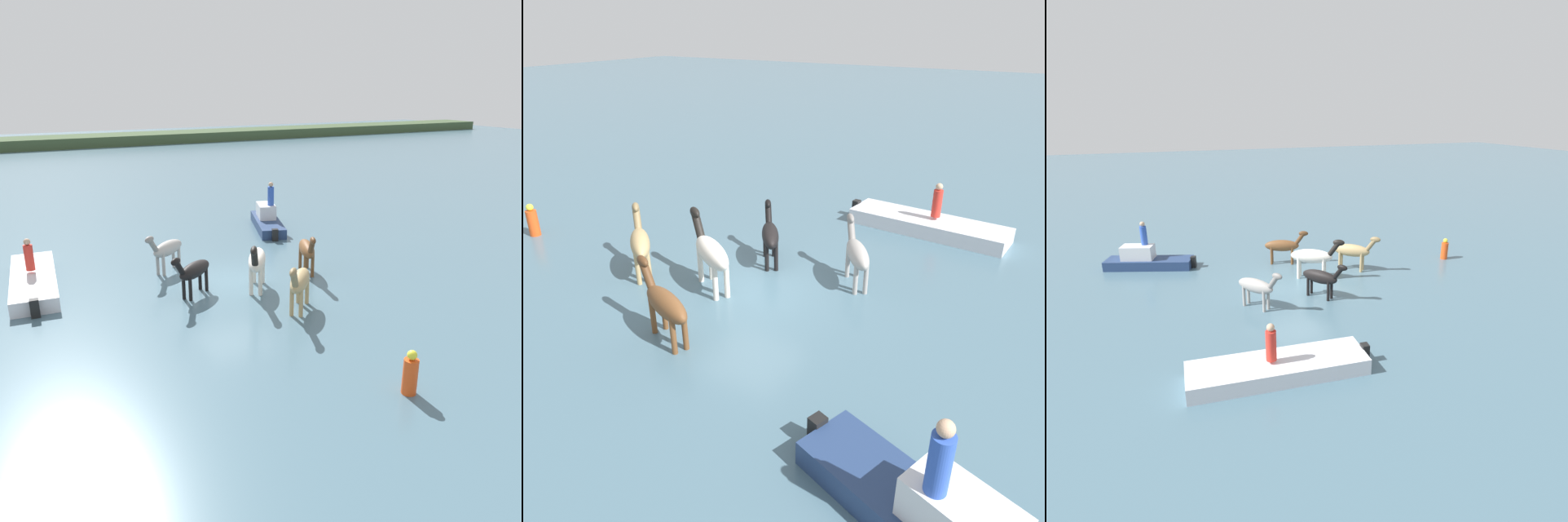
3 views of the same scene
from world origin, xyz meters
The scene contains 12 objects.
ground_plane centered at (0.00, 0.00, 0.00)m, with size 143.17×143.17×0.00m, color #476675.
distant_shoreline centered at (0.00, 50.14, 0.00)m, with size 128.86×6.00×2.40m, color #3B4E2F.
horse_mid_herd centered at (-1.82, 2.31, 0.95)m, with size 1.97×1.60×1.72m.
horse_pinto_flank centered at (0.48, -0.99, 1.10)m, with size 1.67×2.39×1.99m.
horse_dun_straggler centered at (3.01, -0.28, 0.97)m, with size 1.14×2.23×1.76m.
horse_lead centered at (-1.73, -0.50, 0.93)m, with size 1.94×1.55×1.68m.
horse_rear_stallion centered at (0.89, -3.26, 1.01)m, with size 1.84×2.01×1.84m.
boat_launch_far centered at (-6.68, 2.87, 0.18)m, with size 1.88×5.72×0.76m.
boat_tender_starboard centered at (4.77, 6.42, 0.31)m, with size 2.49×4.49×1.33m.
person_watcher_seated centered at (-6.71, 3.11, 1.16)m, with size 0.32×0.32×1.19m.
person_helmsman_aft centered at (4.98, 6.45, 1.73)m, with size 0.32×0.32×1.19m.
buoy_channel_marker centered at (0.74, -8.65, 0.51)m, with size 0.36×0.36×1.14m.
Camera 1 is at (-7.40, -16.84, 7.05)m, focal length 36.25 mm.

